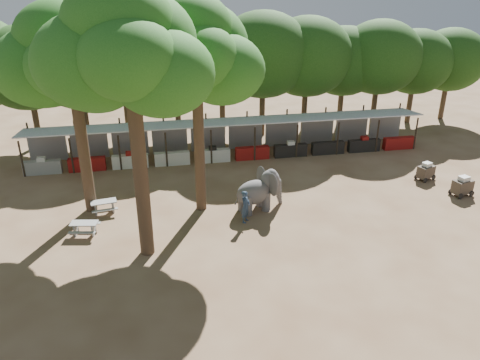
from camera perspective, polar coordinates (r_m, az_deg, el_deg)
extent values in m
plane|color=brown|center=(21.65, 5.19, -9.94)|extent=(100.00, 100.00, 0.00)
cube|color=#B1B2B9|center=(33.07, -1.26, 7.13)|extent=(28.00, 2.99, 0.39)
cylinder|color=#2D2319|center=(32.60, -23.22, 2.49)|extent=(0.12, 0.12, 2.40)
cylinder|color=#2D2319|center=(35.03, -22.47, 4.37)|extent=(0.12, 0.12, 2.80)
cube|color=gray|center=(33.09, -22.93, 1.43)|extent=(2.38, 0.50, 0.90)
cube|color=gray|center=(35.11, -22.38, 3.73)|extent=(2.52, 0.12, 2.00)
cylinder|color=#2D2319|center=(32.09, -18.35, 2.91)|extent=(0.12, 0.12, 2.40)
cylinder|color=#2D2319|center=(34.56, -17.93, 4.79)|extent=(0.12, 0.12, 2.80)
cube|color=maroon|center=(32.58, -18.14, 1.83)|extent=(2.38, 0.50, 0.90)
cube|color=gray|center=(34.63, -17.86, 4.14)|extent=(2.52, 0.12, 2.00)
cylinder|color=#2D2319|center=(31.82, -13.36, 3.32)|extent=(0.12, 0.12, 2.40)
cylinder|color=#2D2319|center=(34.30, -13.29, 5.18)|extent=(0.12, 0.12, 2.80)
cube|color=silver|center=(32.31, -13.23, 2.23)|extent=(2.38, 0.50, 0.90)
cube|color=gray|center=(34.38, -13.23, 4.52)|extent=(2.52, 0.12, 2.00)
cylinder|color=#2D2319|center=(31.79, -8.32, 3.71)|extent=(0.12, 0.12, 2.40)
cylinder|color=#2D2319|center=(34.28, -8.60, 5.54)|extent=(0.12, 0.12, 2.80)
cube|color=silver|center=(32.29, -8.27, 2.61)|extent=(2.38, 0.50, 0.90)
cube|color=gray|center=(34.36, -8.56, 4.89)|extent=(2.52, 0.12, 2.00)
cylinder|color=#2D2319|center=(32.01, -3.31, 4.07)|extent=(0.12, 0.12, 2.40)
cylinder|color=#2D2319|center=(34.48, -3.93, 5.87)|extent=(0.12, 0.12, 2.80)
cube|color=silver|center=(32.50, -3.34, 2.97)|extent=(2.38, 0.50, 0.90)
cube|color=gray|center=(34.56, -3.90, 5.21)|extent=(2.52, 0.12, 2.00)
cylinder|color=#2D2319|center=(32.47, 1.61, 4.39)|extent=(0.12, 0.12, 2.40)
cylinder|color=#2D2319|center=(34.91, 0.65, 6.15)|extent=(0.12, 0.12, 2.80)
cube|color=maroon|center=(32.95, 1.50, 3.30)|extent=(2.38, 0.50, 0.90)
cube|color=gray|center=(34.98, 0.67, 5.50)|extent=(2.52, 0.12, 2.00)
cylinder|color=#2D2319|center=(33.16, 6.35, 4.67)|extent=(0.12, 0.12, 2.40)
cylinder|color=#2D2319|center=(35.55, 5.11, 6.39)|extent=(0.12, 0.12, 2.80)
cube|color=black|center=(33.63, 6.17, 3.60)|extent=(2.38, 0.50, 0.90)
cube|color=gray|center=(35.63, 5.11, 5.75)|extent=(2.52, 0.12, 2.00)
cylinder|color=#2D2319|center=(34.06, 10.88, 4.91)|extent=(0.12, 0.12, 2.40)
cylinder|color=#2D2319|center=(36.40, 9.38, 6.58)|extent=(0.12, 0.12, 2.80)
cube|color=black|center=(34.53, 10.64, 3.87)|extent=(2.38, 0.50, 0.90)
cube|color=gray|center=(36.47, 9.37, 5.95)|extent=(2.52, 0.12, 2.00)
cylinder|color=#2D2319|center=(35.17, 15.15, 5.10)|extent=(0.12, 0.12, 2.40)
cylinder|color=#2D2319|center=(37.44, 13.44, 6.72)|extent=(0.12, 0.12, 2.80)
cube|color=black|center=(35.62, 14.85, 4.09)|extent=(2.38, 0.50, 0.90)
cube|color=gray|center=(37.51, 13.42, 6.12)|extent=(2.52, 0.12, 2.00)
cylinder|color=#2D2319|center=(36.46, 19.14, 5.26)|extent=(0.12, 0.12, 2.40)
cylinder|color=#2D2319|center=(38.65, 17.27, 6.83)|extent=(0.12, 0.12, 2.80)
cube|color=maroon|center=(36.89, 18.80, 4.28)|extent=(2.38, 0.50, 0.90)
cube|color=gray|center=(38.72, 17.23, 6.24)|extent=(2.52, 0.12, 2.00)
cylinder|color=#332316|center=(25.60, -18.86, 5.74)|extent=(0.60, 0.60, 9.20)
cone|color=#332316|center=(24.67, -20.31, 15.92)|extent=(0.57, 0.57, 2.88)
ellipsoid|color=#185114|center=(25.40, -22.94, 12.54)|extent=(4.80, 4.80, 3.94)
ellipsoid|color=#185114|center=(24.20, -17.05, 11.91)|extent=(4.20, 4.20, 3.44)
ellipsoid|color=#185114|center=(25.82, -19.27, 14.59)|extent=(5.20, 5.20, 4.26)
ellipsoid|color=#185114|center=(23.55, -20.36, 12.92)|extent=(3.80, 3.80, 3.12)
ellipsoid|color=#185114|center=(24.91, -20.95, 15.94)|extent=(4.40, 4.40, 3.61)
cylinder|color=#332316|center=(20.41, -12.31, 3.81)|extent=(0.64, 0.64, 10.40)
cone|color=#332316|center=(19.31, -13.71, 18.45)|extent=(0.61, 0.61, 3.25)
ellipsoid|color=#185114|center=(19.90, -17.37, 13.65)|extent=(4.80, 4.80, 3.94)
ellipsoid|color=#185114|center=(18.97, -9.48, 12.70)|extent=(4.20, 4.20, 3.44)
ellipsoid|color=#185114|center=(20.50, -12.77, 16.10)|extent=(5.20, 5.20, 4.26)
ellipsoid|color=#185114|center=(18.17, -13.44, 14.15)|extent=(3.80, 3.80, 3.12)
ellipsoid|color=#185114|center=(19.54, -14.57, 17.95)|extent=(4.40, 4.40, 3.61)
cylinder|color=#332316|center=(24.43, -5.09, 6.59)|extent=(0.56, 0.56, 9.60)
cone|color=#332316|center=(23.47, -5.53, 17.86)|extent=(0.53, 0.53, 3.00)
ellipsoid|color=#185114|center=(23.86, -8.92, 14.29)|extent=(4.80, 4.80, 3.94)
ellipsoid|color=#185114|center=(23.29, -2.18, 13.32)|extent=(4.20, 4.20, 3.44)
ellipsoid|color=#185114|center=(24.67, -5.24, 16.19)|extent=(5.20, 5.20, 4.26)
ellipsoid|color=#185114|center=(22.33, -5.06, 14.62)|extent=(3.80, 3.80, 3.12)
ellipsoid|color=#185114|center=(23.64, -6.34, 17.77)|extent=(4.40, 4.40, 3.61)
cylinder|color=#332316|center=(38.47, -22.73, 6.70)|extent=(0.44, 0.44, 3.74)
ellipsoid|color=#11340C|center=(37.67, -23.62, 12.00)|extent=(6.46, 5.95, 5.61)
cylinder|color=#332316|center=(37.91, -17.78, 7.19)|extent=(0.44, 0.44, 3.74)
ellipsoid|color=#11340C|center=(37.10, -18.50, 12.59)|extent=(6.46, 5.95, 5.61)
cylinder|color=#332316|center=(37.64, -12.72, 7.63)|extent=(0.44, 0.44, 3.74)
ellipsoid|color=#11340C|center=(36.83, -13.24, 13.09)|extent=(6.46, 5.95, 5.61)
cylinder|color=#332316|center=(37.67, -7.61, 8.02)|extent=(0.44, 0.44, 3.74)
ellipsoid|color=#11340C|center=(36.86, -7.93, 13.49)|extent=(6.46, 5.95, 5.61)
cylinder|color=#332316|center=(37.99, -2.55, 8.34)|extent=(0.44, 0.44, 3.74)
ellipsoid|color=#11340C|center=(37.18, -2.65, 13.78)|extent=(6.46, 5.95, 5.61)
cylinder|color=#332316|center=(38.59, 2.41, 8.59)|extent=(0.44, 0.44, 3.74)
ellipsoid|color=#11340C|center=(37.80, 2.50, 13.94)|extent=(6.46, 5.95, 5.61)
cylinder|color=#332316|center=(39.47, 7.18, 8.77)|extent=(0.44, 0.44, 3.74)
ellipsoid|color=#11340C|center=(38.70, 7.46, 14.00)|extent=(6.46, 5.95, 5.61)
cylinder|color=#332316|center=(40.61, 11.72, 8.89)|extent=(0.44, 0.44, 3.74)
ellipsoid|color=#11340C|center=(39.85, 12.16, 13.97)|extent=(6.46, 5.95, 5.61)
cylinder|color=#332316|center=(41.98, 15.99, 8.95)|extent=(0.44, 0.44, 3.74)
ellipsoid|color=#11340C|center=(41.25, 16.57, 13.85)|extent=(6.46, 5.95, 5.61)
cylinder|color=#332316|center=(43.56, 19.97, 8.96)|extent=(0.44, 0.44, 3.74)
ellipsoid|color=#11340C|center=(42.85, 20.67, 13.67)|extent=(6.46, 5.95, 5.61)
cylinder|color=#332316|center=(45.33, 23.66, 8.94)|extent=(0.44, 0.44, 3.74)
ellipsoid|color=#11340C|center=(44.65, 24.44, 13.45)|extent=(6.46, 5.95, 5.61)
ellipsoid|color=#474444|center=(25.52, 1.75, -1.50)|extent=(2.35, 1.79, 1.35)
cylinder|color=#474444|center=(25.24, 0.97, -3.10)|extent=(0.60, 0.60, 1.14)
cylinder|color=#474444|center=(25.74, 0.27, -2.53)|extent=(0.60, 0.60, 1.14)
cylinder|color=#474444|center=(25.76, 3.20, -2.55)|extent=(0.60, 0.60, 1.14)
cylinder|color=#474444|center=(26.25, 2.47, -2.00)|extent=(0.60, 0.60, 1.14)
ellipsoid|color=#474444|center=(25.78, 3.67, -0.08)|extent=(1.38, 1.23, 1.25)
ellipsoid|color=#474444|center=(25.21, 4.02, -0.59)|extent=(0.49, 1.04, 1.28)
ellipsoid|color=#474444|center=(26.15, 2.61, 0.38)|extent=(0.49, 1.04, 1.28)
cone|color=#474444|center=(26.44, 4.74, -1.54)|extent=(0.64, 0.64, 1.41)
imported|color=#26384C|center=(24.41, 0.68, -3.27)|extent=(0.71, 0.76, 1.76)
cube|color=gray|center=(24.62, -18.49, -5.01)|extent=(1.42, 0.85, 0.05)
cube|color=gray|center=(24.91, -19.37, -5.64)|extent=(0.18, 0.54, 0.62)
cube|color=gray|center=(24.64, -17.41, -5.70)|extent=(0.18, 0.54, 0.62)
cube|color=gray|center=(24.34, -18.74, -6.10)|extent=(1.34, 0.46, 0.04)
cube|color=gray|center=(25.15, -18.10, -5.01)|extent=(1.34, 0.46, 0.04)
cube|color=gray|center=(26.50, -16.30, -2.56)|extent=(1.44, 0.84, 0.05)
cube|color=gray|center=(26.63, -17.19, -3.34)|extent=(0.17, 0.55, 0.63)
cube|color=gray|center=(26.66, -15.25, -3.07)|extent=(0.17, 0.55, 0.63)
cube|color=gray|center=(26.17, -16.14, -3.55)|extent=(1.38, 0.44, 0.05)
cube|color=gray|center=(27.06, -16.33, -2.63)|extent=(1.38, 0.44, 0.05)
cube|color=#342B23|center=(30.40, 25.48, -0.72)|extent=(1.25, 0.92, 0.79)
cylinder|color=black|center=(30.01, 25.31, -1.82)|extent=(0.34, 0.15, 0.34)
cylinder|color=black|center=(30.67, 26.41, -1.50)|extent=(0.34, 0.15, 0.34)
cylinder|color=black|center=(30.43, 24.28, -1.29)|extent=(0.34, 0.15, 0.34)
cylinder|color=black|center=(31.09, 25.39, -0.98)|extent=(0.34, 0.15, 0.34)
cube|color=silver|center=(30.21, 25.65, 0.15)|extent=(0.65, 0.57, 0.28)
cube|color=#342B23|center=(31.86, 21.72, 0.96)|extent=(1.23, 1.00, 0.74)
cylinder|color=black|center=(31.49, 21.67, -0.03)|extent=(0.32, 0.18, 0.32)
cylinder|color=black|center=(32.15, 22.56, 0.30)|extent=(0.32, 0.18, 0.32)
cylinder|color=black|center=(31.85, 20.66, 0.39)|extent=(0.32, 0.18, 0.32)
cylinder|color=black|center=(32.50, 21.57, 0.72)|extent=(0.32, 0.18, 0.32)
cube|color=silver|center=(31.69, 21.84, 1.76)|extent=(0.65, 0.60, 0.27)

